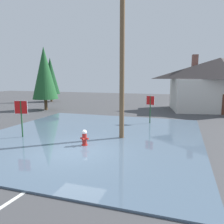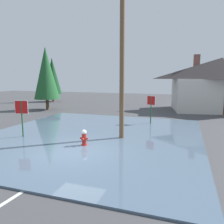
# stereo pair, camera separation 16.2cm
# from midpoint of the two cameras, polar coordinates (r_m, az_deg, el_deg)

# --- Properties ---
(ground_plane) EXTENTS (80.00, 80.00, 0.10)m
(ground_plane) POSITION_cam_midpoint_polar(r_m,az_deg,el_deg) (11.10, -9.38, -10.51)
(ground_plane) COLOR #424244
(flood_puddle) EXTENTS (13.01, 13.99, 0.07)m
(flood_puddle) POSITION_cam_midpoint_polar(r_m,az_deg,el_deg) (13.94, -4.81, -6.01)
(flood_puddle) COLOR #4C6075
(flood_puddle) RESTS_ON ground
(lane_stop_bar) EXTENTS (3.18, 0.37, 0.01)m
(lane_stop_bar) POSITION_cam_midpoint_polar(r_m,az_deg,el_deg) (10.62, -16.51, -11.37)
(lane_stop_bar) COLOR silver
(lane_stop_bar) RESTS_ON ground
(lane_center_stripe) EXTENTS (0.35, 3.10, 0.01)m
(lane_center_stripe) POSITION_cam_midpoint_polar(r_m,az_deg,el_deg) (7.79, -23.56, -19.55)
(lane_center_stripe) COLOR silver
(lane_center_stripe) RESTS_ON ground
(stop_sign_near) EXTENTS (0.78, 0.22, 2.27)m
(stop_sign_near) POSITION_cam_midpoint_polar(r_m,az_deg,el_deg) (14.17, -21.92, 0.19)
(stop_sign_near) COLOR #1E4C28
(stop_sign_near) RESTS_ON ground
(fire_hydrant) EXTENTS (0.46, 0.39, 0.91)m
(fire_hydrant) POSITION_cam_midpoint_polar(r_m,az_deg,el_deg) (11.82, -6.79, -6.73)
(fire_hydrant) COLOR #AD231E
(fire_hydrant) RESTS_ON ground
(utility_pole) EXTENTS (1.60, 0.28, 9.44)m
(utility_pole) POSITION_cam_midpoint_polar(r_m,az_deg,el_deg) (12.85, 2.99, 14.61)
(utility_pole) COLOR brown
(utility_pole) RESTS_ON ground
(stop_sign_far) EXTENTS (0.67, 0.28, 2.22)m
(stop_sign_far) POSITION_cam_midpoint_polar(r_m,az_deg,el_deg) (17.34, 10.28, 2.00)
(stop_sign_far) COLOR #1E4C28
(stop_sign_far) RESTS_ON ground
(house) EXTENTS (11.26, 7.97, 6.14)m
(house) POSITION_cam_midpoint_polar(r_m,az_deg,el_deg) (26.77, 26.33, 6.58)
(house) COLOR beige
(house) RESTS_ON ground
(pine_tree_tall_left) EXTENTS (2.77, 2.77, 6.92)m
(pine_tree_tall_left) POSITION_cam_midpoint_polar(r_m,az_deg,el_deg) (25.77, -16.43, 9.56)
(pine_tree_tall_left) COLOR #4C3823
(pine_tree_tall_left) RESTS_ON ground
(pine_tree_mid_left) EXTENTS (2.59, 2.59, 6.47)m
(pine_tree_mid_left) POSITION_cam_midpoint_polar(r_m,az_deg,el_deg) (34.42, -14.95, 8.93)
(pine_tree_mid_left) COLOR #4C3823
(pine_tree_mid_left) RESTS_ON ground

